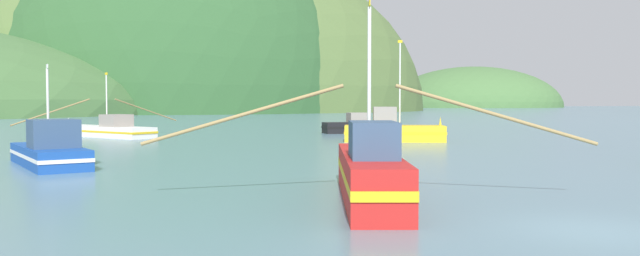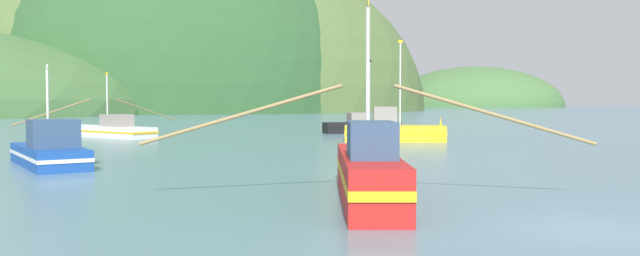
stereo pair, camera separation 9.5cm
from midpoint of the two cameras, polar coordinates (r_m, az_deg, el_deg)
ground_plane at (r=16.87m, az=23.32°, el=-8.59°), size 600.00×600.00×0.00m
hill_mid_right at (r=316.60m, az=13.83°, el=1.84°), size 89.23×71.38×39.81m
hill_far_left at (r=186.68m, az=-12.30°, el=1.46°), size 107.86×86.29×104.19m
hill_mid_left at (r=210.26m, az=-11.58°, el=1.57°), size 156.12×124.89×108.88m
fishing_boat_red at (r=20.05m, az=4.41°, el=-3.98°), size 14.09×9.64×6.41m
fishing_boat_white at (r=58.54m, az=-19.06°, el=-0.16°), size 13.38×11.20×5.67m
fishing_boat_yellow at (r=49.23m, az=6.59°, el=-0.23°), size 8.25×5.09×7.89m
fishing_boat_black at (r=61.96m, az=3.69°, el=0.17°), size 7.67×2.56×7.23m
fishing_boat_blue at (r=33.22m, az=-23.45°, el=-1.95°), size 4.65×8.38×4.97m
channel_buoy at (r=33.86m, az=5.48°, el=-1.97°), size 0.83×0.83×1.37m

